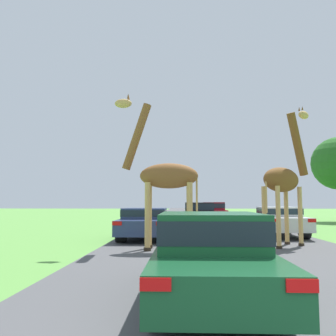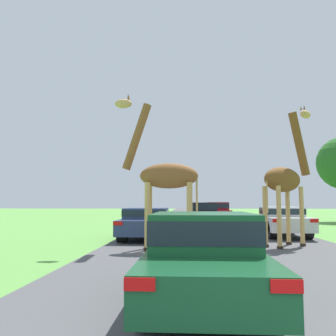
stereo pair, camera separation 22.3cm
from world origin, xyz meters
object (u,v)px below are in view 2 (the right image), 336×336
car_lead_maroon (203,253)px  car_queue_left (217,212)px  car_queue_right (202,214)px  car_verge_right (146,222)px  giraffe_near_road (165,178)px  giraffe_companion (286,177)px  car_far_ahead (281,220)px

car_lead_maroon → car_queue_left: size_ratio=1.02×
car_queue_right → car_verge_right: 6.65m
giraffe_near_road → giraffe_companion: bearing=-75.6°
car_far_ahead → car_verge_right: size_ratio=1.03×
car_lead_maroon → car_verge_right: car_lead_maroon is taller
car_lead_maroon → car_queue_right: 15.00m
giraffe_companion → car_far_ahead: giraffe_companion is taller
car_queue_left → car_far_ahead: bearing=-80.2°
giraffe_companion → car_verge_right: 5.74m
giraffe_companion → car_verge_right: (-5.07, 2.10, -1.66)m
giraffe_companion → car_queue_right: bearing=157.8°
giraffe_near_road → car_queue_right: size_ratio=1.18×
giraffe_companion → car_queue_left: bearing=145.1°
giraffe_near_road → car_queue_right: (1.53, 9.36, -1.49)m
giraffe_near_road → car_lead_maroon: size_ratio=1.15×
car_queue_right → car_verge_right: car_queue_right is taller
giraffe_companion → car_queue_left: giraffe_companion is taller
giraffe_companion → car_verge_right: size_ratio=1.25×
car_lead_maroon → car_queue_right: (0.54, 14.99, 0.08)m
car_lead_maroon → giraffe_companion: bearing=65.1°
car_queue_right → car_queue_left: (1.38, 6.37, 0.00)m
car_far_ahead → car_verge_right: (-5.79, -1.47, -0.03)m
giraffe_near_road → giraffe_companion: (4.12, 1.10, 0.06)m
giraffe_near_road → giraffe_companion: size_ratio=0.99×
giraffe_near_road → car_queue_right: 9.60m
car_queue_left → car_far_ahead: size_ratio=1.04×
giraffe_companion → car_queue_right: size_ratio=1.19×
car_lead_maroon → car_far_ahead: car_lead_maroon is taller
car_lead_maroon → giraffe_near_road: bearing=100.0°
car_queue_right → car_verge_right: bearing=-112.0°
car_lead_maroon → car_queue_right: size_ratio=1.03×
giraffe_near_road → car_lead_maroon: bearing=-170.6°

